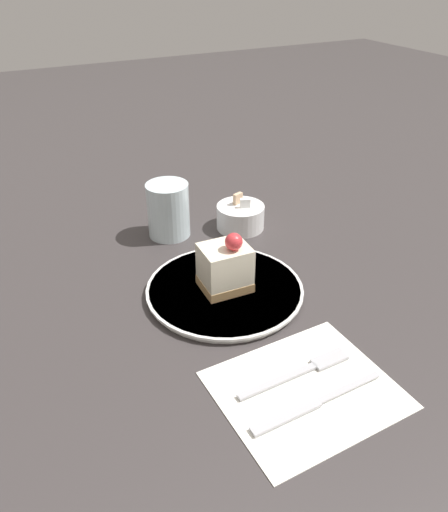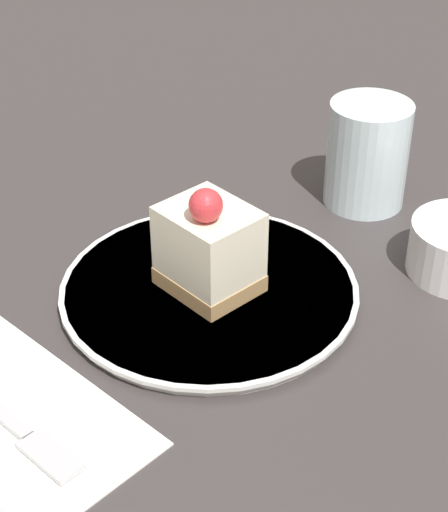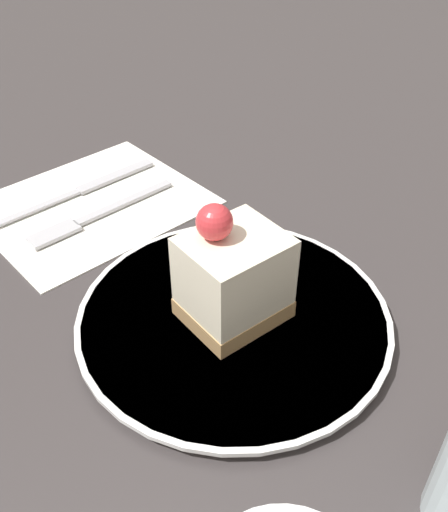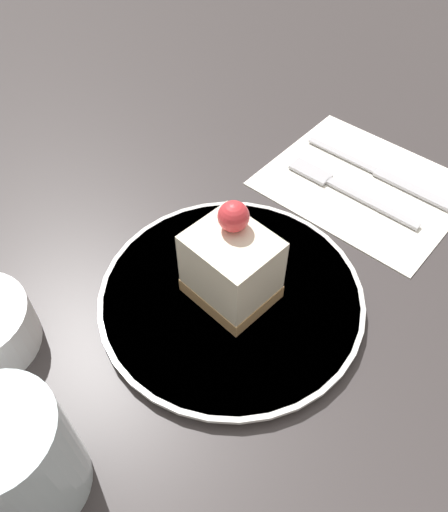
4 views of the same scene
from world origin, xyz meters
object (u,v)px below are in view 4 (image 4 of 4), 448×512
Objects in this scene: fork at (341,187)px; drinking_glass at (17,460)px; cake_slice at (232,266)px; plate at (231,296)px; knife at (389,178)px.

drinking_glass reaches higher than fork.
cake_slice is 0.61× the size of fork.
cake_slice is at bearing 1.76° from drinking_glass.
plate is at bearing -178.40° from fork.
plate is 2.48× the size of cake_slice.
plate is at bearing 1.55° from drinking_glass.
drinking_glass is at bearing -179.23° from fork.
drinking_glass reaches higher than knife.
drinking_glass reaches higher than plate.
cake_slice reaches higher than fork.
drinking_glass is at bearing -175.72° from cake_slice.
knife is 1.82× the size of drinking_glass.
knife is (0.05, -0.03, -0.00)m from fork.
plate reaches higher than fork.
cake_slice is 0.27m from knife.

